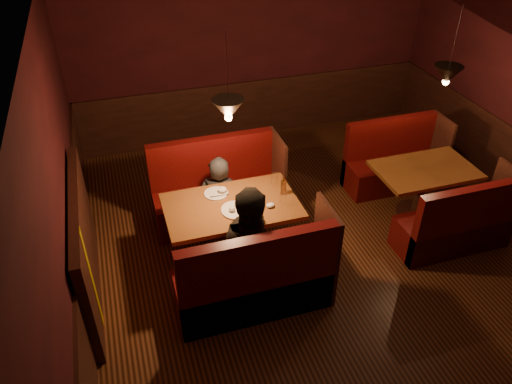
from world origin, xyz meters
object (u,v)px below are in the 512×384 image
object	(u,v)px
second_bench_near	(457,228)
second_table	(423,180)
diner_b	(255,233)
main_bench_near	(257,285)
second_bench_far	(392,165)
main_table	(233,217)
diner_a	(219,184)
main_bench_far	(218,195)

from	to	relation	value
second_bench_near	second_table	bearing A→B (deg)	92.20
second_bench_near	diner_b	xyz separation A→B (m)	(-2.65, 0.03, 0.55)
main_bench_near	second_bench_far	xyz separation A→B (m)	(2.70, 1.80, -0.04)
main_table	second_table	size ratio (longest dim) A/B	1.18
main_table	diner_a	size ratio (longest dim) A/B	1.05
main_table	diner_a	world-z (taller)	diner_a
main_table	diner_a	distance (m)	0.59
main_bench_near	second_bench_near	bearing A→B (deg)	4.76
main_table	main_bench_near	distance (m)	0.93
second_bench_near	diner_a	xyz separation A→B (m)	(-2.74, 1.24, 0.41)
main_bench_far	main_bench_near	xyz separation A→B (m)	(0.00, -1.77, 0.00)
second_bench_far	main_table	bearing A→B (deg)	-161.46
main_bench_far	second_bench_far	size ratio (longest dim) A/B	1.18
second_bench_far	diner_a	xyz separation A→B (m)	(-2.74, -0.34, 0.41)
main_table	second_bench_far	world-z (taller)	main_table
diner_b	second_table	bearing A→B (deg)	14.35
diner_b	diner_a	bearing A→B (deg)	92.80
main_table	second_bench_near	world-z (taller)	main_table
main_table	second_bench_far	xyz separation A→B (m)	(2.72, 0.91, -0.31)
second_bench_far	second_bench_near	world-z (taller)	same
diner_b	second_bench_near	bearing A→B (deg)	-2.43
main_bench_near	second_table	distance (m)	2.86
main_bench_far	diner_a	size ratio (longest dim) A/B	1.15
main_bench_far	second_bench_near	distance (m)	3.11
second_table	second_bench_far	world-z (taller)	second_bench_far
second_table	second_bench_far	bearing A→B (deg)	87.80
second_bench_far	diner_b	distance (m)	3.11
second_table	main_table	bearing A→B (deg)	-177.34
main_bench_far	second_table	size ratio (longest dim) A/B	1.30
main_table	diner_b	world-z (taller)	diner_b
second_bench_far	diner_b	bearing A→B (deg)	-149.75
second_table	second_bench_near	world-z (taller)	second_bench_near
main_bench_near	diner_b	size ratio (longest dim) A/B	0.98
diner_a	main_table	bearing A→B (deg)	116.17
second_bench_far	second_table	bearing A→B (deg)	-92.20
main_table	main_bench_far	size ratio (longest dim) A/B	0.91
main_bench_far	main_bench_near	bearing A→B (deg)	-90.00
second_bench_far	second_bench_near	xyz separation A→B (m)	(0.00, -1.57, 0.00)
diner_a	main_bench_near	bearing A→B (deg)	115.42
main_bench_near	diner_a	distance (m)	1.51
main_bench_near	diner_a	world-z (taller)	diner_a
diner_a	diner_b	world-z (taller)	diner_b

